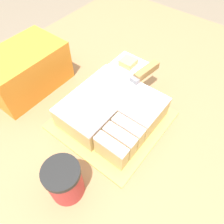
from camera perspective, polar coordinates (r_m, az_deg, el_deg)
ground_plane at (r=1.49m, az=0.70°, el=-24.05°), size 8.00×8.00×0.00m
countertop at (r=1.04m, az=0.96°, el=-17.73°), size 1.40×1.10×0.93m
cake_board at (r=0.63m, az=-0.00°, el=-2.11°), size 0.28×0.28×0.01m
cake at (r=0.60m, az=-0.05°, el=0.35°), size 0.23×0.23×0.07m
knife at (r=0.63m, az=6.43°, el=8.66°), size 0.32×0.07×0.02m
coffee_cup at (r=0.50m, az=-12.30°, el=-17.18°), size 0.08×0.08×0.11m
paper_napkin at (r=0.80m, az=4.18°, el=12.03°), size 0.12×0.12×0.01m
brownie at (r=0.79m, az=4.24°, el=12.81°), size 0.05×0.05×0.02m
storage_box at (r=0.73m, az=-21.67°, el=10.15°), size 0.24×0.16×0.13m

